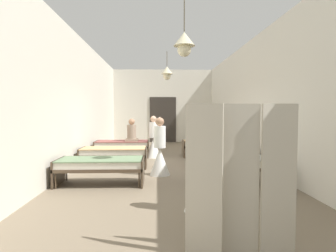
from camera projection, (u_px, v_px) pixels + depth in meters
ground_plane at (168, 168)px, 8.15m from camera, size 5.83×14.17×0.10m
room_shell at (166, 102)px, 9.27m from camera, size 5.63×13.77×3.86m
bed_left_row_0 at (101, 165)px, 6.17m from camera, size 1.90×0.84×0.57m
bed_right_row_0 at (240, 164)px, 6.29m from camera, size 1.90×0.84×0.57m
bed_left_row_1 at (114, 152)px, 8.06m from camera, size 1.90×0.84×0.57m
bed_right_row_1 at (221, 152)px, 8.19m from camera, size 1.90×0.84×0.57m
bed_left_row_2 at (122, 145)px, 9.96m from camera, size 1.90×0.84×0.57m
bed_right_row_2 at (209, 144)px, 10.09m from camera, size 1.90×0.84×0.57m
nurse_near_aisle at (160, 154)px, 7.07m from camera, size 0.52×0.52×1.49m
nurse_mid_aisle at (154, 143)px, 9.80m from camera, size 0.52×0.52×1.49m
nurse_far_aisle at (200, 179)px, 4.47m from camera, size 0.52×0.52×1.49m
patient_seated_primary at (132, 133)px, 9.88m from camera, size 0.44×0.44×0.80m
patient_seated_secondary at (209, 137)px, 8.16m from camera, size 0.44×0.44×0.80m
privacy_screen at (241, 180)px, 3.09m from camera, size 1.24×0.22×1.70m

